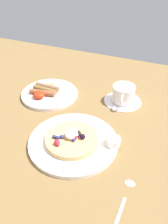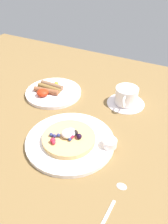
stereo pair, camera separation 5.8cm
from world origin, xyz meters
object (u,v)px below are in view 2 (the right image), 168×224
Objects in this scene: coffee_cup at (126,95)px; coffee_saucer at (126,103)px; syrup_ramekin at (110,143)px; pancake_plate at (70,141)px; teaspoon at (116,197)px; breakfast_plate at (54,93)px.

coffee_saucer is at bearing 98.66° from coffee_cup.
pancake_plate is at bearing -165.35° from syrup_ramekin.
pancake_plate is 30.61cm from coffee_cup.
coffee_saucer is at bearing 106.52° from teaspoon.
breakfast_plate reaches higher than coffee_saucer.
pancake_plate is 23.65cm from teaspoon.
pancake_plate is 1.81× the size of teaspoon.
coffee_cup reaches higher than teaspoon.
syrup_ramekin is 38.38cm from breakfast_plate.
syrup_ramekin reaches higher than pancake_plate.
pancake_plate is at bearing -105.73° from coffee_saucer.
breakfast_plate is at bearing -166.36° from coffee_cup.
pancake_plate is 30.57cm from coffee_saucer.
coffee_saucer is (29.34, 7.27, -0.37)cm from breakfast_plate.
pancake_plate is at bearing -105.85° from coffee_cup.
syrup_ramekin is 17.26cm from teaspoon.
breakfast_plate is at bearing 133.54° from pancake_plate.
syrup_ramekin is at bearing 14.65° from pancake_plate.
coffee_cup reaches higher than coffee_saucer.
coffee_cup reaches higher than syrup_ramekin.
coffee_cup is at bearing 98.65° from syrup_ramekin.
coffee_saucer is 1.23× the size of coffee_cup.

